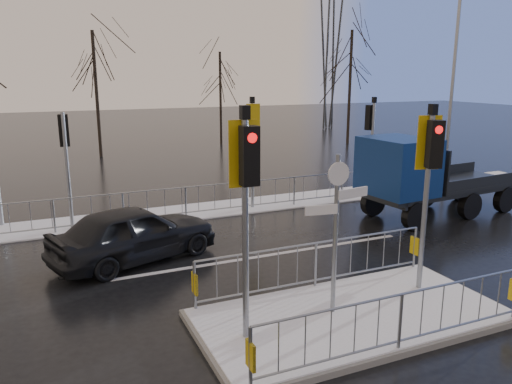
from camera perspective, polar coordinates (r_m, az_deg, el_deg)
name	(u,v)px	position (r m, az deg, el deg)	size (l,w,h in m)	color
ground	(351,319)	(10.12, 10.79, -14.12)	(120.00, 120.00, 0.00)	black
snow_verge	(209,210)	(17.38, -5.36, -2.04)	(30.00, 2.00, 0.04)	white
lane_markings	(361,327)	(9.88, 11.92, -14.87)	(8.00, 11.38, 0.01)	silver
traffic_island	(351,301)	(9.95, 10.80, -12.11)	(6.00, 3.04, 4.15)	slate
far_kerb_fixtures	(222,184)	(16.77, -3.93, 0.93)	(18.00, 0.65, 3.83)	gray
car_far_lane	(134,233)	(12.95, -13.73, -4.58)	(1.70, 4.23, 1.44)	black
flatbed_truck	(416,175)	(16.84, 17.82, 1.81)	(5.97, 2.62, 2.69)	black
tree_far_a	(95,70)	(29.50, -17.94, 13.17)	(3.75, 3.75, 7.08)	black
tree_far_b	(220,80)	(33.27, -4.11, 12.62)	(3.25, 3.25, 6.14)	black
tree_far_c	(351,65)	(34.23, 10.77, 14.06)	(4.00, 4.00, 7.55)	black
street_lamp_right	(454,79)	(22.36, 21.72, 11.87)	(1.25, 0.18, 8.00)	gray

